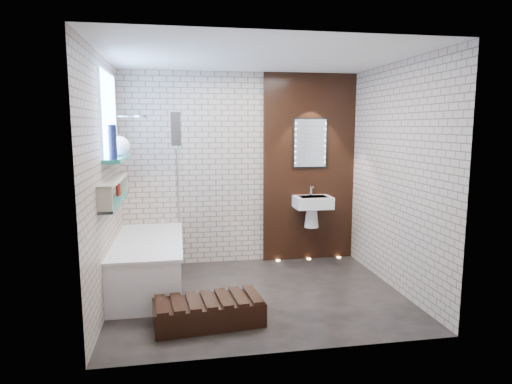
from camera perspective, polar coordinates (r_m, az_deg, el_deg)
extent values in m
plane|color=black|center=(5.12, 0.30, -13.09)|extent=(3.20, 3.20, 0.00)
cube|color=#B8A192|center=(6.07, -1.87, 2.98)|extent=(3.20, 0.04, 2.60)
cube|color=#B8A192|center=(3.54, 4.04, -1.00)|extent=(3.20, 0.04, 2.60)
cube|color=#B8A192|center=(4.78, -18.92, 1.03)|extent=(0.04, 2.60, 2.60)
cube|color=#B8A192|center=(5.32, 17.55, 1.80)|extent=(0.04, 2.60, 2.60)
plane|color=white|center=(4.81, 0.32, 17.06)|extent=(3.20, 3.20, 0.00)
cube|color=black|center=(6.25, 6.85, 3.07)|extent=(1.30, 0.06, 2.60)
cube|color=#7FADE0|center=(5.09, -18.52, 9.38)|extent=(0.03, 1.00, 0.90)
cube|color=teal|center=(5.09, -17.44, 4.13)|extent=(0.18, 1.00, 0.04)
cube|color=teal|center=(4.95, -17.74, -1.19)|extent=(0.14, 1.30, 0.03)
cube|color=#B2A899|center=(4.92, -17.86, 1.45)|extent=(0.14, 1.30, 0.03)
cube|color=#B2A899|center=(4.31, -18.93, -1.08)|extent=(0.14, 0.03, 0.26)
cube|color=#B2A899|center=(5.55, -16.92, 1.06)|extent=(0.14, 0.03, 0.26)
cube|color=white|center=(5.39, -13.67, -9.10)|extent=(0.75, 1.70, 0.55)
cube|color=white|center=(5.31, -13.78, -6.11)|extent=(0.79, 1.74, 0.03)
cylinder|color=silver|center=(6.00, -11.91, -3.65)|extent=(0.04, 0.04, 0.12)
cube|color=white|center=(5.61, -10.12, 2.19)|extent=(0.01, 0.78, 1.40)
cube|color=black|center=(5.36, -10.28, 8.01)|extent=(0.11, 0.30, 0.39)
cylinder|color=silver|center=(5.65, -14.73, 9.40)|extent=(0.18, 0.18, 0.02)
cube|color=white|center=(6.11, 7.34, -1.32)|extent=(0.50, 0.36, 0.16)
cone|color=white|center=(6.19, 7.16, -3.25)|extent=(0.20, 0.20, 0.28)
cylinder|color=silver|center=(6.18, 7.09, 0.21)|extent=(0.03, 0.03, 0.14)
cube|color=black|center=(6.19, 7.00, 6.27)|extent=(0.50, 0.02, 0.70)
cube|color=silver|center=(6.18, 7.02, 6.27)|extent=(0.45, 0.01, 0.65)
cube|color=black|center=(4.41, -6.12, -15.19)|extent=(1.07, 0.56, 0.23)
cylinder|color=maroon|center=(4.63, -18.29, -0.84)|extent=(0.06, 0.06, 0.13)
cylinder|color=maroon|center=(5.24, -17.33, 0.27)|extent=(0.05, 0.05, 0.14)
sphere|color=white|center=(5.23, -17.18, 5.69)|extent=(0.22, 0.22, 0.22)
cylinder|color=#141937|center=(4.72, -17.99, 6.15)|extent=(0.08, 0.08, 0.35)
cylinder|color=#FFD899|center=(6.32, 2.87, -8.80)|extent=(0.06, 0.06, 0.01)
cylinder|color=#FFD899|center=(6.43, 6.82, -8.55)|extent=(0.06, 0.06, 0.01)
cylinder|color=#FFD899|center=(6.57, 10.62, -8.27)|extent=(0.06, 0.06, 0.01)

